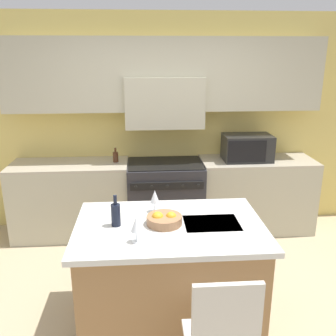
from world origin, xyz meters
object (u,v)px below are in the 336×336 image
object	(u,v)px
range_stove	(165,198)
microwave	(247,148)
wine_bottle	(116,214)
wine_glass_far	(155,197)
wine_glass_near	(136,225)
fruit_bowl	(164,219)
oil_bottle_on_counter	(116,157)

from	to	relation	value
range_stove	microwave	bearing A→B (deg)	1.05
wine_bottle	wine_glass_far	distance (m)	0.40
range_stove	microwave	distance (m)	1.20
range_stove	microwave	world-z (taller)	microwave
range_stove	wine_glass_far	size ratio (longest dim) A/B	4.74
wine_glass_near	wine_glass_far	xyz separation A→B (m)	(0.15, 0.53, 0.00)
wine_glass_far	fruit_bowl	world-z (taller)	wine_glass_far
wine_glass_near	wine_glass_far	size ratio (longest dim) A/B	1.00
wine_glass_near	oil_bottle_on_counter	xyz separation A→B (m)	(-0.27, 2.02, -0.05)
wine_glass_near	wine_glass_far	world-z (taller)	same
range_stove	wine_glass_near	world-z (taller)	wine_glass_near
oil_bottle_on_counter	microwave	bearing A→B (deg)	-1.22
range_stove	microwave	size ratio (longest dim) A/B	1.57
wine_bottle	fruit_bowl	xyz separation A→B (m)	(0.38, -0.00, -0.06)
range_stove	microwave	xyz separation A→B (m)	(1.02, 0.02, 0.63)
wine_bottle	wine_glass_near	distance (m)	0.33
microwave	oil_bottle_on_counter	world-z (taller)	microwave
microwave	wine_bottle	distance (m)	2.28
microwave	fruit_bowl	bearing A→B (deg)	-123.80
wine_glass_near	fruit_bowl	distance (m)	0.36
fruit_bowl	oil_bottle_on_counter	bearing A→B (deg)	105.56
microwave	wine_glass_near	xyz separation A→B (m)	(-1.36, -1.98, -0.04)
wine_bottle	oil_bottle_on_counter	bearing A→B (deg)	93.46
wine_glass_far	oil_bottle_on_counter	distance (m)	1.55
microwave	wine_bottle	bearing A→B (deg)	-131.79
range_stove	fruit_bowl	xyz separation A→B (m)	(-0.12, -1.69, 0.50)
wine_glass_far	oil_bottle_on_counter	xyz separation A→B (m)	(-0.42, 1.49, -0.05)
microwave	wine_bottle	world-z (taller)	microwave
microwave	wine_glass_far	distance (m)	1.89
wine_bottle	oil_bottle_on_counter	world-z (taller)	wine_bottle
range_stove	wine_glass_far	xyz separation A→B (m)	(-0.18, -1.44, 0.59)
microwave	oil_bottle_on_counter	xyz separation A→B (m)	(-1.63, 0.03, -0.09)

